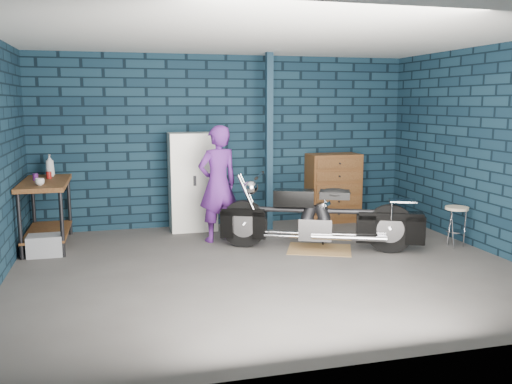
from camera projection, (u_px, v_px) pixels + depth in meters
ground at (269, 268)px, 6.49m from camera, size 6.00×6.00×0.00m
room_walls at (258, 107)px, 6.71m from camera, size 6.02×5.01×2.71m
support_post at (269, 143)px, 8.27m from camera, size 0.10×0.10×2.70m
workbench at (47, 214)px, 7.42m from camera, size 0.60×1.40×0.91m
drip_mat at (319, 249)px, 7.30m from camera, size 1.02×0.91×0.01m
motorcycle at (320, 213)px, 7.22m from camera, size 2.36×1.48×1.01m
person at (218, 184)px, 7.65m from camera, size 0.69×0.55×1.65m
storage_bin at (45, 245)px, 7.00m from camera, size 0.44×0.31×0.27m
locker at (193, 182)px, 8.35m from camera, size 0.70×0.50×1.51m
tool_chest at (333, 188)px, 8.96m from camera, size 0.85×0.47×1.13m
shop_stool at (456, 227)px, 7.38m from camera, size 0.41×0.41×0.56m
cup_a at (40, 182)px, 6.94m from camera, size 0.13×0.13×0.09m
mug_purple at (35, 177)px, 7.37m from camera, size 0.09×0.09×0.10m
mug_red at (49, 175)px, 7.56m from camera, size 0.08×0.08×0.10m
bottle at (50, 165)px, 7.76m from camera, size 0.16×0.16×0.32m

